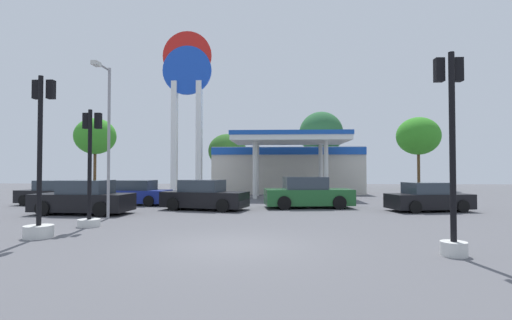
% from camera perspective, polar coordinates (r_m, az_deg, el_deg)
% --- Properties ---
extents(ground_plane, '(90.00, 90.00, 0.00)m').
position_cam_1_polar(ground_plane, '(10.38, -3.56, -12.74)').
color(ground_plane, '#56565B').
rests_on(ground_plane, ground).
extents(gas_station, '(12.65, 11.60, 4.69)m').
position_cam_1_polar(gas_station, '(33.44, 4.70, -1.18)').
color(gas_station, beige).
rests_on(gas_station, ground).
extents(station_pole_sign, '(3.59, 0.56, 12.18)m').
position_cam_1_polar(station_pole_sign, '(28.68, -10.28, 9.81)').
color(station_pole_sign, white).
rests_on(station_pole_sign, ground).
extents(car_0, '(4.20, 2.36, 1.42)m').
position_cam_1_polar(car_0, '(24.98, -28.02, -4.49)').
color(car_0, black).
rests_on(car_0, ground).
extents(car_1, '(4.54, 2.72, 1.52)m').
position_cam_1_polar(car_1, '(19.67, -7.71, -5.37)').
color(car_1, black).
rests_on(car_1, ground).
extents(car_2, '(4.18, 2.38, 1.41)m').
position_cam_1_polar(car_2, '(20.57, 24.37, -5.22)').
color(car_2, black).
rests_on(car_2, ground).
extents(car_3, '(4.81, 2.54, 1.65)m').
position_cam_1_polar(car_3, '(20.65, 7.72, -5.02)').
color(car_3, black).
rests_on(car_3, ground).
extents(car_5, '(4.44, 2.18, 1.55)m').
position_cam_1_polar(car_5, '(19.26, -24.37, -5.29)').
color(car_5, black).
rests_on(car_5, ground).
extents(car_6, '(4.14, 2.12, 1.43)m').
position_cam_1_polar(car_6, '(23.22, -17.62, -4.82)').
color(car_6, black).
rests_on(car_6, ground).
extents(traffic_signal_0, '(0.83, 0.83, 4.86)m').
position_cam_1_polar(traffic_signal_0, '(13.15, -29.59, -3.98)').
color(traffic_signal_0, silver).
rests_on(traffic_signal_0, ground).
extents(traffic_signal_1, '(0.78, 0.78, 4.19)m').
position_cam_1_polar(traffic_signal_1, '(14.94, -23.56, -3.45)').
color(traffic_signal_1, silver).
rests_on(traffic_signal_1, ground).
extents(traffic_signal_2, '(0.65, 0.66, 4.84)m').
position_cam_1_polar(traffic_signal_2, '(10.19, 27.23, -1.60)').
color(traffic_signal_2, silver).
rests_on(traffic_signal_2, ground).
extents(tree_0, '(4.06, 4.06, 7.23)m').
position_cam_1_polar(tree_0, '(41.69, -22.90, 3.28)').
color(tree_0, brown).
rests_on(tree_0, ground).
extents(tree_1, '(3.92, 3.92, 5.74)m').
position_cam_1_polar(tree_1, '(39.50, -4.31, 1.37)').
color(tree_1, brown).
rests_on(tree_1, ground).
extents(tree_2, '(4.19, 4.19, 7.62)m').
position_cam_1_polar(tree_2, '(37.27, 9.71, 3.94)').
color(tree_2, brown).
rests_on(tree_2, ground).
extents(tree_3, '(4.32, 4.32, 7.39)m').
position_cam_1_polar(tree_3, '(42.21, 23.09, 3.30)').
color(tree_3, brown).
rests_on(tree_3, ground).
extents(corner_streetlamp, '(0.24, 1.48, 6.31)m').
position_cam_1_polar(corner_streetlamp, '(16.95, -21.44, 4.76)').
color(corner_streetlamp, gray).
rests_on(corner_streetlamp, ground).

